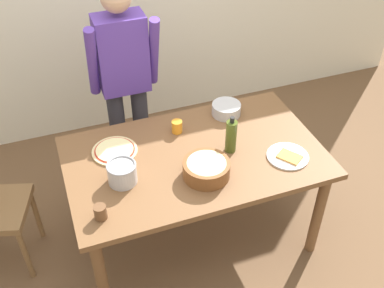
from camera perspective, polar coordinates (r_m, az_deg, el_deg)
The scene contains 11 objects.
ground at distance 3.42m, azimuth 0.29°, elevation -11.02°, with size 8.00×8.00×0.00m, color brown.
dining_table at distance 2.94m, azimuth 0.33°, elevation -2.70°, with size 1.60×0.96×0.76m.
person_cook at distance 3.31m, azimuth -8.34°, elevation 8.12°, with size 0.49×0.25×1.62m.
pizza_raw_on_board at distance 2.94m, azimuth -9.53°, elevation -0.82°, with size 0.29×0.29×0.02m.
plate_with_slice at distance 2.92m, azimuth 11.77°, elevation -1.50°, with size 0.26×0.26×0.02m.
popcorn_bowl at distance 2.70m, azimuth 1.88°, elevation -2.92°, with size 0.28×0.28×0.11m.
mixing_bowl_steel at distance 3.21m, azimuth 4.26°, elevation 4.31°, with size 0.20×0.20×0.08m.
olive_oil_bottle at distance 2.85m, azimuth 4.86°, elevation 0.98°, with size 0.07×0.07×0.26m.
steel_pot at distance 2.69m, azimuth -8.65°, elevation -3.56°, with size 0.17×0.17×0.13m.
cup_orange at distance 3.04m, azimuth -1.87°, elevation 2.16°, with size 0.07×0.07×0.09m, color orange.
cup_small_brown at distance 2.53m, azimuth -11.25°, elevation -8.27°, with size 0.07×0.07×0.09m, color brown.
Camera 1 is at (-0.76, -2.04, 2.65)m, focal length 43.16 mm.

